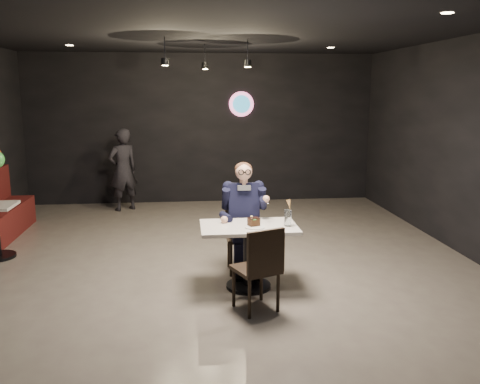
{
  "coord_description": "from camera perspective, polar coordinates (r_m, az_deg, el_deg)",
  "views": [
    {
      "loc": [
        -0.33,
        -5.89,
        2.26
      ],
      "look_at": [
        0.33,
        0.29,
        1.02
      ],
      "focal_mm": 38.0,
      "sensor_mm": 36.0,
      "label": 1
    }
  ],
  "objects": [
    {
      "name": "wafer_cone",
      "position": [
        5.8,
        5.55,
        -1.43
      ],
      "size": [
        0.07,
        0.07,
        0.11
      ],
      "primitive_type": "cone",
      "rotation": [
        0.0,
        0.0,
        0.26
      ],
      "color": "tan",
      "rests_on": "sundae_glass"
    },
    {
      "name": "chair_far",
      "position": [
        6.42,
        0.37,
        -5.0
      ],
      "size": [
        0.42,
        0.46,
        0.92
      ],
      "primitive_type": "cube",
      "color": "black",
      "rests_on": "floor"
    },
    {
      "name": "mint_leaf",
      "position": [
        5.7,
        1.55,
        -3.11
      ],
      "size": [
        0.06,
        0.04,
        0.01
      ],
      "primitive_type": "ellipsoid",
      "color": "green",
      "rests_on": "cake_slice"
    },
    {
      "name": "floor",
      "position": [
        6.31,
        -2.72,
        -9.7
      ],
      "size": [
        9.0,
        9.0,
        0.0
      ],
      "primitive_type": "plane",
      "color": "slate",
      "rests_on": "ground"
    },
    {
      "name": "pendant_lights",
      "position": [
        7.92,
        -3.81,
        15.75
      ],
      "size": [
        1.4,
        1.2,
        0.36
      ],
      "primitive_type": "cube",
      "color": "black",
      "rests_on": "floor"
    },
    {
      "name": "wall_sign",
      "position": [
        10.42,
        0.15,
        9.85
      ],
      "size": [
        0.5,
        0.06,
        0.5
      ],
      "primitive_type": null,
      "color": "pink",
      "rests_on": "floor"
    },
    {
      "name": "passerby",
      "position": [
        9.93,
        -13.0,
        2.45
      ],
      "size": [
        0.68,
        0.62,
        1.57
      ],
      "primitive_type": "imported",
      "rotation": [
        0.0,
        0.0,
        3.69
      ],
      "color": "black",
      "rests_on": "floor"
    },
    {
      "name": "main_table",
      "position": [
        5.92,
        0.97,
        -7.27
      ],
      "size": [
        1.1,
        0.7,
        0.75
      ],
      "primitive_type": "cube",
      "color": "silver",
      "rests_on": "floor"
    },
    {
      "name": "dessert_plate",
      "position": [
        5.72,
        1.7,
        -3.96
      ],
      "size": [
        0.23,
        0.23,
        0.01
      ],
      "primitive_type": "cylinder",
      "color": "white",
      "rests_on": "main_table"
    },
    {
      "name": "seated_man",
      "position": [
        6.35,
        0.37,
        -2.75
      ],
      "size": [
        0.6,
        0.8,
        1.44
      ],
      "primitive_type": "cube",
      "color": "black",
      "rests_on": "floor"
    },
    {
      "name": "sundae_glass",
      "position": [
        5.79,
        5.4,
        -2.92
      ],
      "size": [
        0.08,
        0.08,
        0.19
      ],
      "primitive_type": "cylinder",
      "color": "silver",
      "rests_on": "main_table"
    },
    {
      "name": "chair_near",
      "position": [
        5.33,
        1.78,
        -8.46
      ],
      "size": [
        0.56,
        0.58,
        0.92
      ],
      "primitive_type": "cube",
      "rotation": [
        0.0,
        0.0,
        0.39
      ],
      "color": "black",
      "rests_on": "floor"
    },
    {
      "name": "cake_slice",
      "position": [
        5.75,
        1.55,
        -3.38
      ],
      "size": [
        0.14,
        0.13,
        0.08
      ],
      "primitive_type": "cube",
      "rotation": [
        0.0,
        0.0,
        0.35
      ],
      "color": "black",
      "rests_on": "dessert_plate"
    }
  ]
}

